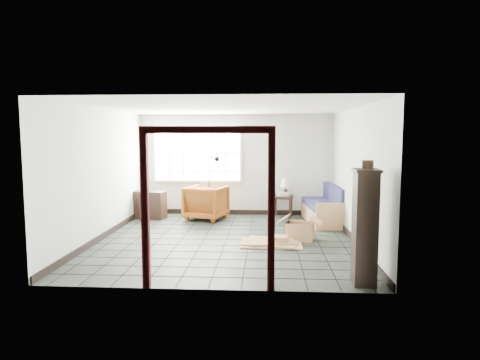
# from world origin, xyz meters

# --- Properties ---
(ground) EXTENTS (5.50, 5.50, 0.00)m
(ground) POSITION_xyz_m (0.00, 0.00, 0.00)
(ground) COLOR black
(ground) RESTS_ON ground
(room_shell) EXTENTS (5.02, 5.52, 2.61)m
(room_shell) POSITION_xyz_m (0.00, 0.03, 1.68)
(room_shell) COLOR silver
(room_shell) RESTS_ON ground
(window_panel) EXTENTS (2.32, 0.08, 1.52)m
(window_panel) POSITION_xyz_m (-1.00, 2.70, 1.60)
(window_panel) COLOR silver
(window_panel) RESTS_ON ground
(doorway_trim) EXTENTS (1.80, 0.08, 2.20)m
(doorway_trim) POSITION_xyz_m (0.00, -2.70, 1.38)
(doorway_trim) COLOR #3E0E10
(doorway_trim) RESTS_ON ground
(futon_sofa) EXTENTS (0.94, 2.05, 0.88)m
(futon_sofa) POSITION_xyz_m (2.21, 1.95, 0.32)
(futon_sofa) COLOR #AC814E
(futon_sofa) RESTS_ON ground
(armchair) EXTENTS (1.10, 1.06, 0.92)m
(armchair) POSITION_xyz_m (-0.68, 2.03, 0.46)
(armchair) COLOR brown
(armchair) RESTS_ON ground
(side_table) EXTENTS (0.56, 0.56, 0.55)m
(side_table) POSITION_xyz_m (1.21, 2.40, 0.45)
(side_table) COLOR black
(side_table) RESTS_ON ground
(table_lamp) EXTENTS (0.29, 0.29, 0.42)m
(table_lamp) POSITION_xyz_m (1.28, 2.47, 0.84)
(table_lamp) COLOR black
(table_lamp) RESTS_ON side_table
(projector) EXTENTS (0.29, 0.25, 0.09)m
(projector) POSITION_xyz_m (1.21, 2.44, 0.60)
(projector) COLOR silver
(projector) RESTS_ON side_table
(floor_lamp) EXTENTS (0.43, 0.33, 1.61)m
(floor_lamp) POSITION_xyz_m (-0.56, 2.34, 0.86)
(floor_lamp) COLOR black
(floor_lamp) RESTS_ON ground
(console_shelf) EXTENTS (0.93, 0.54, 0.68)m
(console_shelf) POSITION_xyz_m (-2.15, 2.07, 0.34)
(console_shelf) COLOR black
(console_shelf) RESTS_ON ground
(tall_shelf) EXTENTS (0.35, 0.45, 1.62)m
(tall_shelf) POSITION_xyz_m (2.15, -2.39, 0.82)
(tall_shelf) COLOR black
(tall_shelf) RESTS_ON ground
(pot) EXTENTS (0.16, 0.16, 0.12)m
(pot) POSITION_xyz_m (2.16, -2.38, 1.68)
(pot) COLOR black
(pot) RESTS_ON tall_shelf
(open_box) EXTENTS (0.93, 0.62, 0.48)m
(open_box) POSITION_xyz_m (1.46, 0.09, 0.17)
(open_box) COLOR #A4794F
(open_box) RESTS_ON ground
(cardboard_pile) EXTENTS (1.16, 0.94, 0.17)m
(cardboard_pile) POSITION_xyz_m (0.91, -0.28, 0.04)
(cardboard_pile) COLOR #A4794F
(cardboard_pile) RESTS_ON ground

